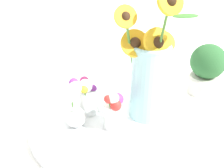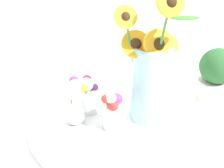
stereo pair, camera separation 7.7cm
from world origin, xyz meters
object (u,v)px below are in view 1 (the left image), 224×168
object	(u,v)px
vase_small_center	(115,111)
vase_bulb_right	(75,108)
mason_jar_sunflowers	(149,74)
vase_small_back	(87,96)
serving_tray	(112,121)
potted_plant	(207,69)

from	to	relation	value
vase_small_center	vase_bulb_right	bearing A→B (deg)	151.13
mason_jar_sunflowers	vase_small_back	world-z (taller)	mason_jar_sunflowers
serving_tray	potted_plant	world-z (taller)	potted_plant
vase_small_center	vase_bulb_right	xyz separation A→B (m)	(-0.10, 0.06, 0.01)
mason_jar_sunflowers	serving_tray	bearing A→B (deg)	166.64
vase_bulb_right	vase_small_back	xyz separation A→B (m)	(0.06, 0.05, -0.00)
vase_bulb_right	vase_small_back	bearing A→B (deg)	42.01
vase_small_center	vase_bulb_right	distance (m)	0.12
vase_small_center	vase_small_back	xyz separation A→B (m)	(-0.05, 0.11, 0.01)
vase_small_center	potted_plant	bearing A→B (deg)	9.91
serving_tray	vase_small_back	xyz separation A→B (m)	(-0.06, 0.07, 0.07)
mason_jar_sunflowers	vase_small_center	distance (m)	0.15
vase_small_center	vase_bulb_right	world-z (taller)	vase_bulb_right
mason_jar_sunflowers	vase_small_back	distance (m)	0.21
serving_tray	vase_bulb_right	world-z (taller)	vase_bulb_right
mason_jar_sunflowers	vase_bulb_right	xyz separation A→B (m)	(-0.23, 0.04, -0.08)
serving_tray	vase_small_center	bearing A→B (deg)	-102.42
mason_jar_sunflowers	vase_small_back	xyz separation A→B (m)	(-0.17, 0.09, -0.08)
potted_plant	vase_small_back	bearing A→B (deg)	175.64
vase_bulb_right	vase_small_back	distance (m)	0.08
serving_tray	potted_plant	size ratio (longest dim) A/B	2.67
vase_small_back	mason_jar_sunflowers	bearing A→B (deg)	-29.16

